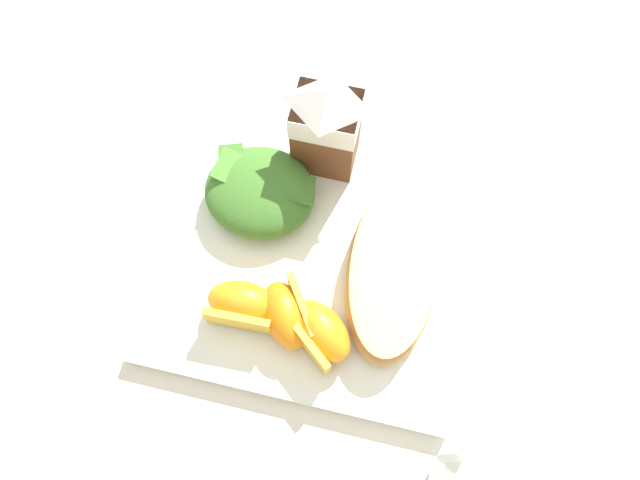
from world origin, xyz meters
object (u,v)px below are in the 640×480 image
(cheesy_pizza_bread, at_px, (393,268))
(green_salad_pile, at_px, (260,192))
(orange_wedge_middle, at_px, (288,315))
(paper_napkin, at_px, (357,66))
(white_plate, at_px, (320,247))
(milk_carton, at_px, (326,124))
(orange_wedge_rear, at_px, (320,332))
(orange_wedge_front, at_px, (242,305))

(cheesy_pizza_bread, relative_size, green_salad_pile, 1.74)
(orange_wedge_middle, relative_size, paper_napkin, 0.64)
(white_plate, bearing_deg, orange_wedge_middle, -97.98)
(milk_carton, xyz_separation_m, orange_wedge_rear, (0.03, -0.17, -0.04))
(orange_wedge_front, xyz_separation_m, orange_wedge_rear, (0.07, -0.01, 0.00))
(cheesy_pizza_bread, relative_size, milk_carton, 1.58)
(cheesy_pizza_bread, height_order, green_salad_pile, green_salad_pile)
(green_salad_pile, xyz_separation_m, milk_carton, (0.05, 0.06, 0.04))
(white_plate, relative_size, green_salad_pile, 2.79)
(green_salad_pile, distance_m, milk_carton, 0.08)
(paper_napkin, bearing_deg, milk_carton, -93.04)
(white_plate, height_order, orange_wedge_front, orange_wedge_front)
(orange_wedge_front, distance_m, orange_wedge_rear, 0.07)
(orange_wedge_rear, bearing_deg, milk_carton, 101.33)
(cheesy_pizza_bread, height_order, milk_carton, milk_carton)
(white_plate, distance_m, orange_wedge_rear, 0.09)
(cheesy_pizza_bread, bearing_deg, green_salad_pile, 161.93)
(cheesy_pizza_bread, xyz_separation_m, green_salad_pile, (-0.13, 0.04, 0.00))
(milk_carton, distance_m, paper_napkin, 0.14)
(milk_carton, bearing_deg, orange_wedge_middle, -88.50)
(green_salad_pile, relative_size, orange_wedge_middle, 1.43)
(green_salad_pile, relative_size, paper_napkin, 0.91)
(green_salad_pile, bearing_deg, orange_wedge_front, -83.15)
(milk_carton, bearing_deg, orange_wedge_front, -102.24)
(green_salad_pile, xyz_separation_m, orange_wedge_rear, (0.08, -0.11, -0.00))
(milk_carton, bearing_deg, paper_napkin, 86.96)
(cheesy_pizza_bread, xyz_separation_m, orange_wedge_middle, (-0.08, -0.06, 0.00))
(cheesy_pizza_bread, distance_m, milk_carton, 0.14)
(orange_wedge_front, bearing_deg, orange_wedge_middle, 0.77)
(white_plate, bearing_deg, paper_napkin, 92.33)
(orange_wedge_front, distance_m, orange_wedge_middle, 0.04)
(green_salad_pile, bearing_deg, milk_carton, 50.67)
(green_salad_pile, distance_m, orange_wedge_rear, 0.14)
(cheesy_pizza_bread, xyz_separation_m, orange_wedge_rear, (-0.05, -0.07, 0.00))
(cheesy_pizza_bread, height_order, paper_napkin, cheesy_pizza_bread)
(green_salad_pile, bearing_deg, cheesy_pizza_bread, -18.07)
(white_plate, distance_m, orange_wedge_front, 0.09)
(white_plate, xyz_separation_m, milk_carton, (-0.01, 0.09, 0.07))
(white_plate, bearing_deg, orange_wedge_front, -123.69)
(white_plate, height_order, cheesy_pizza_bread, cheesy_pizza_bread)
(orange_wedge_rear, height_order, paper_napkin, orange_wedge_rear)
(white_plate, xyz_separation_m, orange_wedge_rear, (0.02, -0.08, 0.03))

